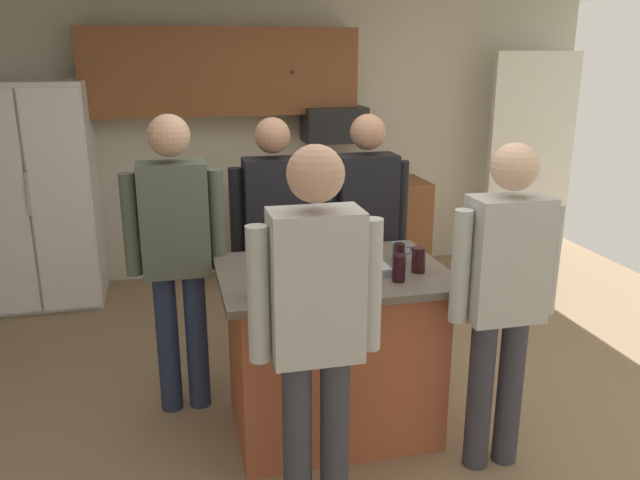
# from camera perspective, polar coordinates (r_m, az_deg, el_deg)

# --- Properties ---
(floor) EXTENTS (7.04, 7.04, 0.00)m
(floor) POSITION_cam_1_polar(r_m,az_deg,el_deg) (4.02, 1.87, -15.22)
(floor) COLOR #937A5B
(floor) RESTS_ON ground
(back_wall) EXTENTS (6.40, 0.10, 2.60)m
(back_wall) POSITION_cam_1_polar(r_m,az_deg,el_deg) (6.21, -4.92, 9.00)
(back_wall) COLOR beige
(back_wall) RESTS_ON ground
(french_door_window_panel) EXTENTS (0.90, 0.06, 2.00)m
(french_door_window_panel) POSITION_cam_1_polar(r_m,az_deg,el_deg) (6.76, 18.21, 7.14)
(french_door_window_panel) COLOR white
(french_door_window_panel) RESTS_ON ground
(cabinet_run_upper) EXTENTS (2.40, 0.38, 0.75)m
(cabinet_run_upper) POSITION_cam_1_polar(r_m,az_deg,el_deg) (5.91, -8.72, 14.57)
(cabinet_run_upper) COLOR brown
(cabinet_run_lower) EXTENTS (1.80, 0.63, 0.90)m
(cabinet_run_lower) POSITION_cam_1_polar(r_m,az_deg,el_deg) (6.19, 1.23, 0.99)
(cabinet_run_lower) COLOR brown
(cabinet_run_lower) RESTS_ON ground
(refrigerator) EXTENTS (0.94, 0.76, 1.88)m
(refrigerator) POSITION_cam_1_polar(r_m,az_deg,el_deg) (5.89, -23.81, 3.65)
(refrigerator) COLOR white
(refrigerator) RESTS_ON ground
(microwave_over_range) EXTENTS (0.56, 0.40, 0.32)m
(microwave_over_range) POSITION_cam_1_polar(r_m,az_deg,el_deg) (6.02, 1.24, 10.25)
(microwave_over_range) COLOR black
(kitchen_island) EXTENTS (1.23, 0.90, 0.97)m
(kitchen_island) POSITION_cam_1_polar(r_m,az_deg,el_deg) (3.67, 1.11, -9.75)
(kitchen_island) COLOR #AD5638
(kitchen_island) RESTS_ON ground
(person_guest_right) EXTENTS (0.57, 0.23, 1.77)m
(person_guest_right) POSITION_cam_1_polar(r_m,az_deg,el_deg) (2.71, -0.37, -7.14)
(person_guest_right) COLOR #383842
(person_guest_right) RESTS_ON ground
(person_guest_by_door) EXTENTS (0.57, 0.22, 1.70)m
(person_guest_by_door) POSITION_cam_1_polar(r_m,az_deg,el_deg) (3.29, 16.03, -4.19)
(person_guest_by_door) COLOR #383842
(person_guest_by_door) RESTS_ON ground
(person_guest_left) EXTENTS (0.57, 0.23, 1.73)m
(person_guest_left) POSITION_cam_1_polar(r_m,az_deg,el_deg) (4.24, 4.10, 1.33)
(person_guest_left) COLOR #383842
(person_guest_left) RESTS_ON ground
(person_elder_center) EXTENTS (0.57, 0.23, 1.78)m
(person_elder_center) POSITION_cam_1_polar(r_m,az_deg,el_deg) (3.76, -12.67, -0.46)
(person_elder_center) COLOR #232D4C
(person_elder_center) RESTS_ON ground
(person_host_foreground) EXTENTS (0.57, 0.23, 1.71)m
(person_host_foreground) POSITION_cam_1_polar(r_m,az_deg,el_deg) (4.17, -4.08, 0.93)
(person_host_foreground) COLOR tan
(person_host_foreground) RESTS_ON ground
(mug_blue_stoneware) EXTENTS (0.12, 0.08, 0.10)m
(mug_blue_stoneware) POSITION_cam_1_polar(r_m,az_deg,el_deg) (3.65, 7.06, -1.04)
(mug_blue_stoneware) COLOR #4C6B99
(mug_blue_stoneware) RESTS_ON kitchen_island
(tumbler_amber) EXTENTS (0.07, 0.07, 0.17)m
(tumbler_amber) POSITION_cam_1_polar(r_m,az_deg,el_deg) (3.11, -5.52, -3.59)
(tumbler_amber) COLOR black
(tumbler_amber) RESTS_ON kitchen_island
(glass_pilsner) EXTENTS (0.06, 0.06, 0.13)m
(glass_pilsner) POSITION_cam_1_polar(r_m,az_deg,el_deg) (3.54, 7.06, -1.36)
(glass_pilsner) COLOR black
(glass_pilsner) RESTS_ON kitchen_island
(mug_ceramic_white) EXTENTS (0.12, 0.08, 0.11)m
(mug_ceramic_white) POSITION_cam_1_polar(r_m,az_deg,el_deg) (3.78, 2.98, -0.31)
(mug_ceramic_white) COLOR white
(mug_ceramic_white) RESTS_ON kitchen_island
(glass_short_whisky) EXTENTS (0.07, 0.07, 0.12)m
(glass_short_whisky) POSITION_cam_1_polar(r_m,az_deg,el_deg) (3.70, 1.49, -0.54)
(glass_short_whisky) COLOR black
(glass_short_whisky) RESTS_ON kitchen_island
(glass_stout_tall) EXTENTS (0.07, 0.07, 0.14)m
(glass_stout_tall) POSITION_cam_1_polar(r_m,az_deg,el_deg) (3.33, 7.03, -2.50)
(glass_stout_tall) COLOR black
(glass_stout_tall) RESTS_ON kitchen_island
(glass_dark_ale) EXTENTS (0.08, 0.08, 0.14)m
(glass_dark_ale) POSITION_cam_1_polar(r_m,az_deg,el_deg) (3.48, 8.76, -1.74)
(glass_dark_ale) COLOR black
(glass_dark_ale) RESTS_ON kitchen_island
(serving_tray) EXTENTS (0.44, 0.30, 0.04)m
(serving_tray) POSITION_cam_1_polar(r_m,az_deg,el_deg) (3.46, 2.23, -2.46)
(serving_tray) COLOR #B7B7BC
(serving_tray) RESTS_ON kitchen_island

